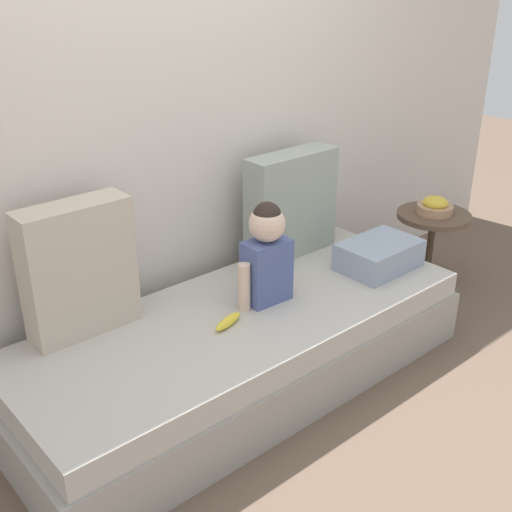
{
  "coord_description": "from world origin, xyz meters",
  "views": [
    {
      "loc": [
        -1.58,
        -1.91,
        1.8
      ],
      "look_at": [
        0.08,
        0.0,
        0.63
      ],
      "focal_mm": 44.87,
      "sensor_mm": 36.0,
      "label": 1
    }
  ],
  "objects_px": {
    "banana": "(228,321)",
    "fruit_bowl": "(435,206)",
    "toddler": "(267,252)",
    "folded_blanket": "(379,255)",
    "throw_pillow_left": "(79,269)",
    "throw_pillow_right": "(291,204)",
    "side_table": "(432,231)",
    "couch": "(243,348)"
  },
  "relations": [
    {
      "from": "toddler",
      "to": "folded_blanket",
      "type": "distance_m",
      "value": 0.69
    },
    {
      "from": "fruit_bowl",
      "to": "couch",
      "type": "bearing_deg",
      "value": -179.89
    },
    {
      "from": "folded_blanket",
      "to": "throw_pillow_right",
      "type": "bearing_deg",
      "value": 116.02
    },
    {
      "from": "toddler",
      "to": "banana",
      "type": "height_order",
      "value": "toddler"
    },
    {
      "from": "toddler",
      "to": "side_table",
      "type": "bearing_deg",
      "value": -0.54
    },
    {
      "from": "throw_pillow_left",
      "to": "folded_blanket",
      "type": "bearing_deg",
      "value": -16.99
    },
    {
      "from": "throw_pillow_right",
      "to": "fruit_bowl",
      "type": "distance_m",
      "value": 0.9
    },
    {
      "from": "throw_pillow_right",
      "to": "side_table",
      "type": "height_order",
      "value": "throw_pillow_right"
    },
    {
      "from": "throw_pillow_right",
      "to": "couch",
      "type": "bearing_deg",
      "value": -151.58
    },
    {
      "from": "throw_pillow_left",
      "to": "toddler",
      "type": "relative_size",
      "value": 1.18
    },
    {
      "from": "couch",
      "to": "toddler",
      "type": "distance_m",
      "value": 0.46
    },
    {
      "from": "side_table",
      "to": "toddler",
      "type": "bearing_deg",
      "value": 179.46
    },
    {
      "from": "throw_pillow_left",
      "to": "toddler",
      "type": "xyz_separation_m",
      "value": [
        0.75,
        -0.31,
        -0.04
      ]
    },
    {
      "from": "throw_pillow_right",
      "to": "banana",
      "type": "relative_size",
      "value": 3.22
    },
    {
      "from": "throw_pillow_left",
      "to": "throw_pillow_right",
      "type": "xyz_separation_m",
      "value": [
        1.2,
        0.0,
        -0.01
      ]
    },
    {
      "from": "couch",
      "to": "folded_blanket",
      "type": "distance_m",
      "value": 0.86
    },
    {
      "from": "side_table",
      "to": "fruit_bowl",
      "type": "bearing_deg",
      "value": 0.0
    },
    {
      "from": "throw_pillow_right",
      "to": "folded_blanket",
      "type": "relative_size",
      "value": 1.37
    },
    {
      "from": "throw_pillow_right",
      "to": "throw_pillow_left",
      "type": "bearing_deg",
      "value": 180.0
    },
    {
      "from": "couch",
      "to": "folded_blanket",
      "type": "bearing_deg",
      "value": -7.47
    },
    {
      "from": "couch",
      "to": "throw_pillow_right",
      "type": "xyz_separation_m",
      "value": [
        0.6,
        0.32,
        0.47
      ]
    },
    {
      "from": "throw_pillow_right",
      "to": "banana",
      "type": "xyz_separation_m",
      "value": [
        -0.72,
        -0.37,
        -0.25
      ]
    },
    {
      "from": "banana",
      "to": "fruit_bowl",
      "type": "xyz_separation_m",
      "value": [
        1.55,
        0.05,
        0.13
      ]
    },
    {
      "from": "throw_pillow_left",
      "to": "throw_pillow_right",
      "type": "distance_m",
      "value": 1.2
    },
    {
      "from": "toddler",
      "to": "fruit_bowl",
      "type": "relative_size",
      "value": 2.35
    },
    {
      "from": "couch",
      "to": "side_table",
      "type": "height_order",
      "value": "side_table"
    },
    {
      "from": "throw_pillow_left",
      "to": "side_table",
      "type": "bearing_deg",
      "value": -9.01
    },
    {
      "from": "banana",
      "to": "throw_pillow_left",
      "type": "bearing_deg",
      "value": 141.64
    },
    {
      "from": "folded_blanket",
      "to": "fruit_bowl",
      "type": "xyz_separation_m",
      "value": [
        0.62,
        0.11,
        0.08
      ]
    },
    {
      "from": "couch",
      "to": "toddler",
      "type": "relative_size",
      "value": 4.56
    },
    {
      "from": "banana",
      "to": "toddler",
      "type": "bearing_deg",
      "value": 13.18
    },
    {
      "from": "side_table",
      "to": "couch",
      "type": "bearing_deg",
      "value": -179.89
    },
    {
      "from": "throw_pillow_left",
      "to": "throw_pillow_right",
      "type": "bearing_deg",
      "value": 0.0
    },
    {
      "from": "throw_pillow_left",
      "to": "side_table",
      "type": "height_order",
      "value": "throw_pillow_left"
    },
    {
      "from": "side_table",
      "to": "throw_pillow_right",
      "type": "bearing_deg",
      "value": 158.82
    },
    {
      "from": "toddler",
      "to": "folded_blanket",
      "type": "xyz_separation_m",
      "value": [
        0.66,
        -0.12,
        -0.17
      ]
    },
    {
      "from": "folded_blanket",
      "to": "toddler",
      "type": "bearing_deg",
      "value": 169.58
    },
    {
      "from": "throw_pillow_left",
      "to": "toddler",
      "type": "distance_m",
      "value": 0.81
    },
    {
      "from": "throw_pillow_left",
      "to": "banana",
      "type": "height_order",
      "value": "throw_pillow_left"
    },
    {
      "from": "couch",
      "to": "fruit_bowl",
      "type": "distance_m",
      "value": 1.47
    },
    {
      "from": "side_table",
      "to": "folded_blanket",
      "type": "bearing_deg",
      "value": -170.04
    },
    {
      "from": "banana",
      "to": "fruit_bowl",
      "type": "height_order",
      "value": "fruit_bowl"
    }
  ]
}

